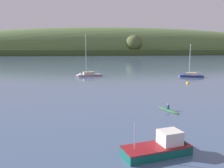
{
  "coord_description": "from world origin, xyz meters",
  "views": [
    {
      "loc": [
        -5.47,
        -3.04,
        8.06
      ],
      "look_at": [
        -1.6,
        41.56,
        0.87
      ],
      "focal_mm": 37.61,
      "sensor_mm": 36.0,
      "label": 1
    }
  ],
  "objects": [
    {
      "name": "sailboat_midwater_white",
      "position": [
        20.27,
        56.84,
        0.15
      ],
      "size": [
        6.9,
        4.55,
        9.63
      ],
      "rotation": [
        0.0,
        0.0,
        2.73
      ],
      "color": "navy",
      "rests_on": "ground"
    },
    {
      "name": "far_shoreline_hill",
      "position": [
        16.33,
        234.94,
        0.29
      ],
      "size": [
        552.52,
        74.8,
        53.85
      ],
      "rotation": [
        0.0,
        0.0,
        0.02
      ],
      "color": "#3C4E24",
      "rests_on": "ground"
    },
    {
      "name": "fishing_boat_moored",
      "position": [
        -0.14,
        13.33,
        0.41
      ],
      "size": [
        5.83,
        3.25,
        3.36
      ],
      "rotation": [
        0.0,
        0.0,
        0.26
      ],
      "color": "#0F564C",
      "rests_on": "ground"
    },
    {
      "name": "canoe_with_paddler",
      "position": [
        4.14,
        25.15,
        0.1
      ],
      "size": [
        2.13,
        3.95,
        1.02
      ],
      "rotation": [
        0.0,
        0.0,
        1.93
      ],
      "color": "#33663D",
      "rests_on": "ground"
    },
    {
      "name": "sailboat_near_mooring",
      "position": [
        -7.04,
        60.36,
        0.23
      ],
      "size": [
        7.53,
        4.01,
        12.29
      ],
      "rotation": [
        0.0,
        0.0,
        3.42
      ],
      "color": "#ADB2BC",
      "rests_on": "ground"
    },
    {
      "name": "mooring_buoy_foreground",
      "position": [
        15.56,
        46.29,
        0.0
      ],
      "size": [
        0.74,
        0.74,
        0.82
      ],
      "color": "yellow",
      "rests_on": "ground"
    }
  ]
}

